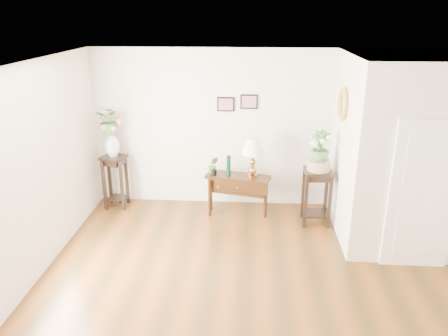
# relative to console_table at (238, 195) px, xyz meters

# --- Properties ---
(floor) EXTENTS (6.00, 5.50, 0.02)m
(floor) POSITION_rel_console_table_xyz_m (0.41, -2.25, -0.36)
(floor) COLOR brown
(floor) RESTS_ON ground
(ceiling) EXTENTS (6.00, 5.50, 0.02)m
(ceiling) POSITION_rel_console_table_xyz_m (0.41, -2.25, 2.44)
(ceiling) COLOR white
(ceiling) RESTS_ON ground
(wall_back) EXTENTS (6.00, 0.02, 2.80)m
(wall_back) POSITION_rel_console_table_xyz_m (0.41, 0.50, 1.04)
(wall_back) COLOR white
(wall_back) RESTS_ON ground
(wall_left) EXTENTS (0.02, 5.50, 2.80)m
(wall_left) POSITION_rel_console_table_xyz_m (-2.59, -2.25, 1.04)
(wall_left) COLOR white
(wall_left) RESTS_ON ground
(partition) EXTENTS (1.80, 1.95, 2.80)m
(partition) POSITION_rel_console_table_xyz_m (2.51, -0.48, 1.04)
(partition) COLOR white
(partition) RESTS_ON floor
(door) EXTENTS (0.90, 0.05, 2.10)m
(door) POSITION_rel_console_table_xyz_m (2.51, -1.48, 0.69)
(door) COLOR white
(door) RESTS_ON floor
(art_print_left) EXTENTS (0.30, 0.02, 0.25)m
(art_print_left) POSITION_rel_console_table_xyz_m (-0.24, 0.48, 1.49)
(art_print_left) COLOR black
(art_print_left) RESTS_ON wall_back
(art_print_right) EXTENTS (0.30, 0.02, 0.25)m
(art_print_right) POSITION_rel_console_table_xyz_m (0.16, 0.48, 1.54)
(art_print_right) COLOR black
(art_print_right) RESTS_ON wall_back
(wall_ornament) EXTENTS (0.07, 0.51, 0.51)m
(wall_ornament) POSITION_rel_console_table_xyz_m (1.57, -0.35, 1.69)
(wall_ornament) COLOR #D4B856
(wall_ornament) RESTS_ON partition
(console_table) EXTENTS (1.14, 0.61, 0.72)m
(console_table) POSITION_rel_console_table_xyz_m (0.00, 0.00, 0.00)
(console_table) COLOR black
(console_table) RESTS_ON floor
(table_lamp) EXTENTS (0.51, 0.51, 0.68)m
(table_lamp) POSITION_rel_console_table_xyz_m (0.25, 0.00, 0.71)
(table_lamp) COLOR #AC763E
(table_lamp) RESTS_ON console_table
(green_vase) EXTENTS (0.08, 0.08, 0.35)m
(green_vase) POSITION_rel_console_table_xyz_m (-0.16, 0.00, 0.53)
(green_vase) COLOR black
(green_vase) RESTS_ON console_table
(potted_plant) EXTENTS (0.19, 0.16, 0.31)m
(potted_plant) POSITION_rel_console_table_xyz_m (-0.43, 0.00, 0.52)
(potted_plant) COLOR #3B7733
(potted_plant) RESTS_ON console_table
(plant_stand_a) EXTENTS (0.48, 0.48, 0.97)m
(plant_stand_a) POSITION_rel_console_table_xyz_m (-2.20, 0.17, 0.12)
(plant_stand_a) COLOR black
(plant_stand_a) RESTS_ON floor
(porcelain_vase) EXTENTS (0.28, 0.28, 0.44)m
(porcelain_vase) POSITION_rel_console_table_xyz_m (-2.20, 0.17, 0.83)
(porcelain_vase) COLOR white
(porcelain_vase) RESTS_ON plant_stand_a
(lily_arrangement) EXTENTS (0.57, 0.54, 0.50)m
(lily_arrangement) POSITION_rel_console_table_xyz_m (-2.20, 0.17, 1.26)
(lily_arrangement) COLOR #3B7733
(lily_arrangement) RESTS_ON porcelain_vase
(plant_stand_b) EXTENTS (0.45, 0.45, 0.94)m
(plant_stand_b) POSITION_rel_console_table_xyz_m (1.31, -0.24, 0.11)
(plant_stand_b) COLOR black
(plant_stand_b) RESTS_ON floor
(ceramic_bowl) EXTENTS (0.49, 0.49, 0.17)m
(ceramic_bowl) POSITION_rel_console_table_xyz_m (1.31, -0.24, 0.66)
(ceramic_bowl) COLOR beige
(ceramic_bowl) RESTS_ON plant_stand_b
(narcissus) EXTENTS (0.38, 0.38, 0.54)m
(narcissus) POSITION_rel_console_table_xyz_m (1.31, -0.24, 0.97)
(narcissus) COLOR #3B7733
(narcissus) RESTS_ON ceramic_bowl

